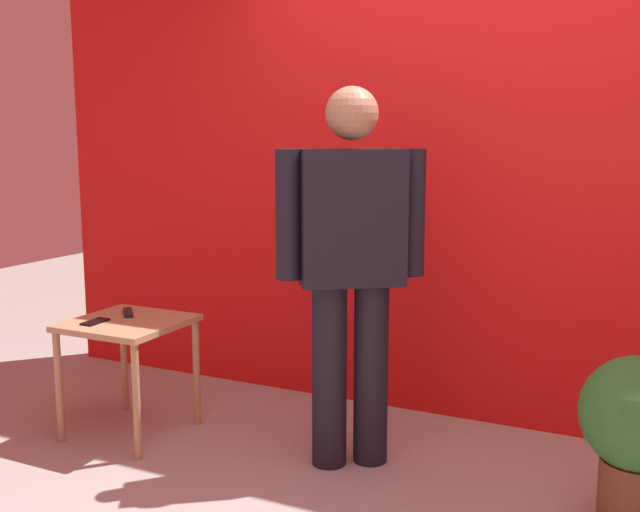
% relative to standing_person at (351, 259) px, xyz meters
% --- Properties ---
extents(back_wall_red, '(5.24, 0.12, 3.08)m').
position_rel_standing_person_xyz_m(back_wall_red, '(0.33, 0.81, 0.58)').
color(back_wall_red, red).
rests_on(back_wall_red, ground_plane).
extents(standing_person, '(0.62, 0.48, 1.72)m').
position_rel_standing_person_xyz_m(standing_person, '(0.00, 0.00, 0.00)').
color(standing_person, black).
rests_on(standing_person, ground_plane).
extents(side_table, '(0.54, 0.54, 0.59)m').
position_rel_standing_person_xyz_m(side_table, '(-1.15, -0.17, -0.46)').
color(side_table, tan).
rests_on(side_table, ground_plane).
extents(cell_phone, '(0.07, 0.15, 0.01)m').
position_rel_standing_person_xyz_m(cell_phone, '(-1.26, -0.28, -0.36)').
color(cell_phone, black).
rests_on(cell_phone, side_table).
extents(tv_remote, '(0.15, 0.15, 0.02)m').
position_rel_standing_person_xyz_m(tv_remote, '(-1.22, -0.07, -0.36)').
color(tv_remote, black).
rests_on(tv_remote, side_table).
extents(potted_plant, '(0.44, 0.44, 0.69)m').
position_rel_standing_person_xyz_m(potted_plant, '(1.22, -0.08, -0.55)').
color(potted_plant, brown).
rests_on(potted_plant, ground_plane).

